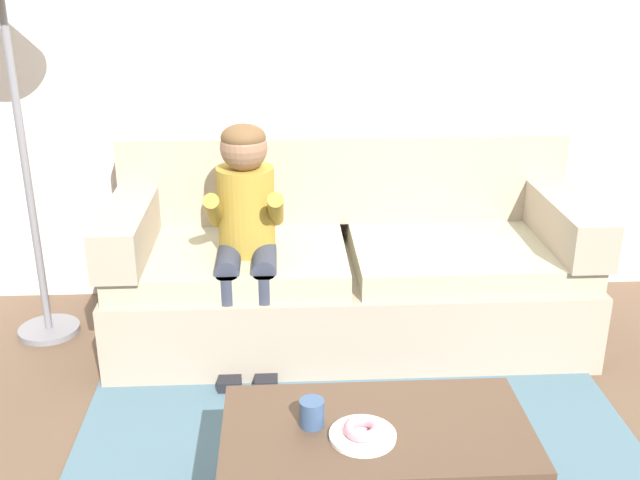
# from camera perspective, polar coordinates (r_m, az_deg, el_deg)

# --- Properties ---
(ground) EXTENTS (10.00, 10.00, 0.00)m
(ground) POSITION_cam_1_polar(r_m,az_deg,el_deg) (3.13, 2.63, -14.16)
(ground) COLOR brown
(wall_back) EXTENTS (8.00, 0.10, 2.80)m
(wall_back) POSITION_cam_1_polar(r_m,az_deg,el_deg) (3.97, 0.94, 15.27)
(wall_back) COLOR silver
(wall_back) RESTS_ON ground
(area_rug) EXTENTS (2.21, 1.65, 0.01)m
(area_rug) POSITION_cam_1_polar(r_m,az_deg,el_deg) (2.93, 3.12, -16.89)
(area_rug) COLOR #476675
(area_rug) RESTS_ON ground
(couch) EXTENTS (2.25, 0.90, 0.95)m
(couch) POSITION_cam_1_polar(r_m,az_deg,el_deg) (3.71, 2.08, -2.15)
(couch) COLOR tan
(couch) RESTS_ON ground
(coffee_table) EXTENTS (0.99, 0.52, 0.40)m
(coffee_table) POSITION_cam_1_polar(r_m,az_deg,el_deg) (2.49, 4.32, -14.72)
(coffee_table) COLOR #4C3828
(coffee_table) RESTS_ON ground
(person_child) EXTENTS (0.34, 0.58, 1.10)m
(person_child) POSITION_cam_1_polar(r_m,az_deg,el_deg) (3.38, -5.66, 1.39)
(person_child) COLOR olive
(person_child) RESTS_ON ground
(plate) EXTENTS (0.21, 0.21, 0.01)m
(plate) POSITION_cam_1_polar(r_m,az_deg,el_deg) (2.41, 3.26, -14.62)
(plate) COLOR white
(plate) RESTS_ON coffee_table
(donut) EXTENTS (0.16, 0.16, 0.04)m
(donut) POSITION_cam_1_polar(r_m,az_deg,el_deg) (2.39, 3.27, -14.13)
(donut) COLOR pink
(donut) RESTS_ON plate
(mug) EXTENTS (0.08, 0.08, 0.09)m
(mug) POSITION_cam_1_polar(r_m,az_deg,el_deg) (2.44, -0.62, -13.00)
(mug) COLOR #334C72
(mug) RESTS_ON coffee_table
(toy_controller) EXTENTS (0.23, 0.09, 0.05)m
(toy_controller) POSITION_cam_1_polar(r_m,az_deg,el_deg) (3.16, 11.59, -13.74)
(toy_controller) COLOR red
(toy_controller) RESTS_ON ground
(floor_lamp) EXTENTS (0.33, 0.33, 1.89)m
(floor_lamp) POSITION_cam_1_polar(r_m,az_deg,el_deg) (3.65, -22.99, 15.74)
(floor_lamp) COLOR slate
(floor_lamp) RESTS_ON ground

